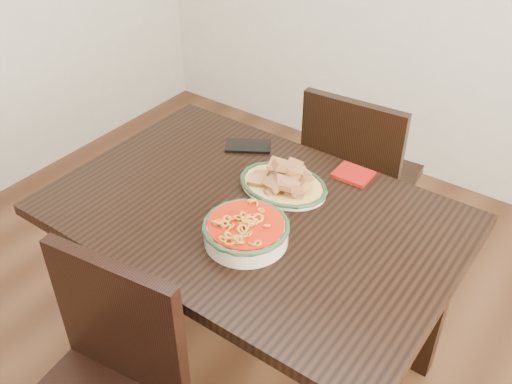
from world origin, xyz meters
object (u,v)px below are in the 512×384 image
Objects in this scene: dining_table at (252,231)px; smartphone at (248,146)px; chair_far at (357,174)px; fish_plate at (283,177)px; noodle_bowl at (246,229)px.

dining_table is 0.39m from smartphone.
dining_table is at bearing 83.57° from chair_far.
dining_table is 0.21m from fish_plate.
smartphone reaches higher than dining_table.
noodle_bowl is (0.06, -0.29, -0.00)m from fish_plate.
smartphone is (-0.31, 0.43, -0.04)m from noodle_bowl.
chair_far is at bearing 93.06° from noodle_bowl.
chair_far is 3.40× the size of noodle_bowl.
fish_plate reaches higher than noodle_bowl.
chair_far reaches higher than fish_plate.
chair_far is (0.03, 0.72, -0.16)m from dining_table.
fish_plate is 0.30m from noodle_bowl.
dining_table is 1.46× the size of chair_far.
fish_plate is at bearing 84.20° from chair_far.
fish_plate is 0.29m from smartphone.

